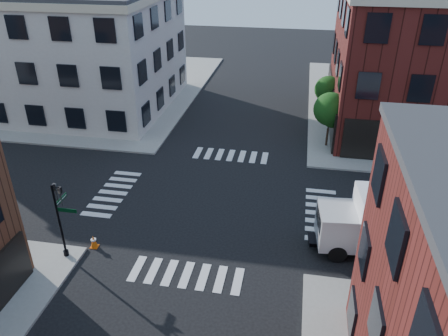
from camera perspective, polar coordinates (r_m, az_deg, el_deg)
ground at (r=28.83m, az=-1.41°, el=-4.54°), size 120.00×120.00×0.00m
sidewalk_nw at (r=53.99m, az=-19.36°, el=10.06°), size 30.00×30.00×0.15m
building_nw at (r=47.47m, az=-21.08°, el=14.24°), size 22.00×16.00×11.00m
tree_near at (r=35.98m, az=13.80°, el=7.24°), size 2.69×2.69×4.49m
tree_far at (r=41.73m, az=13.48°, el=9.79°), size 2.43×2.43×4.07m
signal_pole at (r=24.31m, az=-20.60°, el=-5.50°), size 1.29×1.24×4.60m
box_truck at (r=25.41m, az=21.68°, el=-6.67°), size 8.38×3.26×3.72m
traffic_cone at (r=25.93m, az=-16.65°, el=-9.19°), size 0.44×0.44×0.78m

